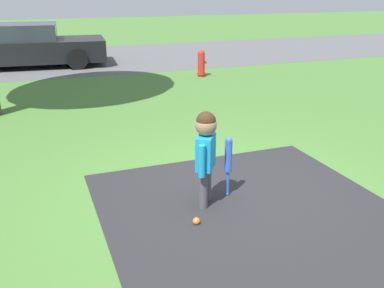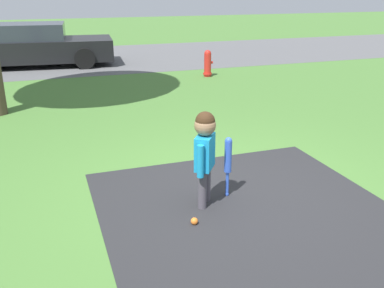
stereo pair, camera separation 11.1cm
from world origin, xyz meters
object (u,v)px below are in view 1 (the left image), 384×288
object	(u,v)px
baseball_bat	(228,158)
sports_ball	(196,221)
fire_hydrant	(201,64)
child	(206,146)
parked_car	(26,46)

from	to	relation	value
baseball_bat	sports_ball	distance (m)	0.83
baseball_bat	fire_hydrant	bearing A→B (deg)	70.53
sports_ball	fire_hydrant	world-z (taller)	fire_hydrant
child	baseball_bat	bearing A→B (deg)	-37.23
baseball_bat	fire_hydrant	distance (m)	6.83
sports_ball	fire_hydrant	bearing A→B (deg)	67.69
baseball_bat	sports_ball	xyz separation A→B (m)	(-0.55, -0.46, -0.41)
baseball_bat	sports_ball	size ratio (longest dim) A/B	9.55
parked_car	child	bearing A→B (deg)	-75.25
child	sports_ball	world-z (taller)	child
fire_hydrant	sports_ball	bearing A→B (deg)	-112.31
sports_ball	parked_car	world-z (taller)	parked_car
child	parked_car	bearing A→B (deg)	44.48
sports_ball	fire_hydrant	distance (m)	7.46
parked_car	sports_ball	bearing A→B (deg)	-76.93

